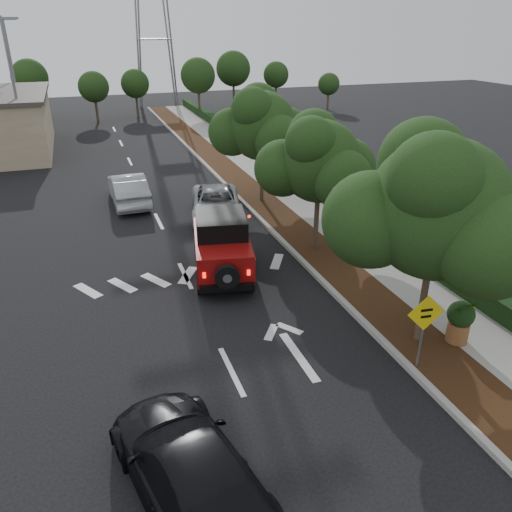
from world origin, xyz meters
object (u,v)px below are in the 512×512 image
silver_suv_ahead (216,203)px  speed_hump_sign (424,322)px  red_jeep (222,244)px  black_suv_oncoming (191,470)px

silver_suv_ahead → speed_hump_sign: speed_hump_sign is taller
silver_suv_ahead → red_jeep: bearing=-90.3°
silver_suv_ahead → black_suv_oncoming: black_suv_oncoming is taller
black_suv_oncoming → speed_hump_sign: 7.01m
red_jeep → silver_suv_ahead: 5.93m
speed_hump_sign → black_suv_oncoming: bearing=-157.1°
red_jeep → speed_hump_sign: (3.38, -7.49, 0.39)m
red_jeep → silver_suv_ahead: (1.35, 5.75, -0.45)m
silver_suv_ahead → black_suv_oncoming: size_ratio=0.97×
red_jeep → speed_hump_sign: size_ratio=2.08×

